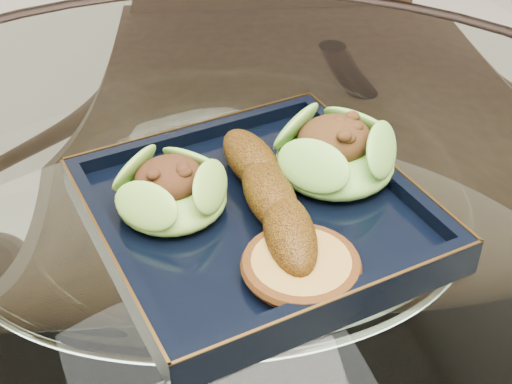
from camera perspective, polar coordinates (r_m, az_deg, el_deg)
name	(u,v)px	position (r m, az deg, el deg)	size (l,w,h in m)	color
dining_table	(222,349)	(0.75, -2.73, -12.45)	(1.13, 1.13, 0.77)	white
dining_chair	(282,114)	(1.12, 2.07, 6.24)	(0.59, 0.59, 1.06)	black
navy_plate	(256,219)	(0.63, 0.00, -2.17)	(0.27, 0.27, 0.02)	black
lettuce_wrap_left	(171,193)	(0.62, -6.79, -0.08)	(0.10, 0.10, 0.03)	#699E2E
lettuce_wrap_right	(335,156)	(0.66, 6.34, 2.91)	(0.11, 0.11, 0.04)	#4F9029
roasted_plantain	(270,194)	(0.61, 1.09, -0.19)	(0.19, 0.04, 0.04)	#623A0A
crumb_patty	(301,267)	(0.56, 3.62, -6.03)	(0.08, 0.08, 0.02)	#B7873D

